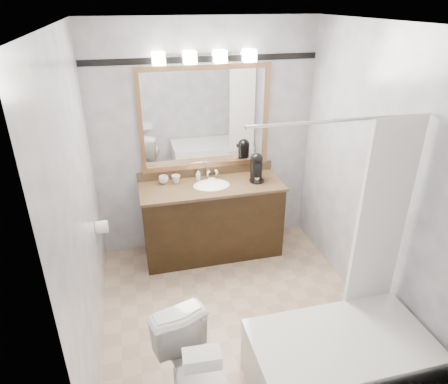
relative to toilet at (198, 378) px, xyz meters
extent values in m
cube|color=tan|center=(0.53, 0.92, -0.36)|extent=(2.40, 2.60, 0.01)
cube|color=white|center=(0.53, 0.92, 2.15)|extent=(2.40, 2.60, 0.01)
cube|color=silver|center=(0.53, 2.23, 0.89)|extent=(2.40, 0.01, 2.50)
cube|color=silver|center=(0.53, -0.38, 0.89)|extent=(2.40, 0.01, 2.50)
cube|color=silver|center=(-0.68, 0.92, 0.89)|extent=(0.01, 2.60, 2.50)
cube|color=silver|center=(1.73, 0.92, 0.89)|extent=(0.01, 2.60, 2.50)
cube|color=black|center=(0.53, 1.94, 0.05)|extent=(1.50, 0.55, 0.82)
cube|color=brown|center=(0.53, 1.94, 0.48)|extent=(1.53, 0.58, 0.03)
cube|color=brown|center=(0.53, 2.21, 0.54)|extent=(1.53, 0.03, 0.10)
ellipsoid|color=white|center=(0.53, 1.94, 0.46)|extent=(0.44, 0.34, 0.14)
cube|color=#A5744A|center=(0.53, 2.20, 1.67)|extent=(1.40, 0.04, 0.05)
cube|color=#A5744A|center=(0.53, 2.20, 0.62)|extent=(1.40, 0.04, 0.05)
cube|color=#A5744A|center=(-0.15, 2.20, 1.14)|extent=(0.05, 0.04, 1.00)
cube|color=#A5744A|center=(1.20, 2.20, 1.14)|extent=(0.05, 0.04, 1.00)
cube|color=white|center=(0.53, 2.21, 1.14)|extent=(1.30, 0.01, 1.00)
cube|color=silver|center=(0.53, 2.19, 1.79)|extent=(0.90, 0.05, 0.03)
cube|color=white|center=(0.08, 2.14, 1.77)|extent=(0.12, 0.12, 0.12)
cube|color=white|center=(0.38, 2.14, 1.77)|extent=(0.12, 0.12, 0.12)
cube|color=white|center=(0.68, 2.14, 1.77)|extent=(0.12, 0.12, 0.12)
cube|color=white|center=(0.98, 2.14, 1.77)|extent=(0.12, 0.12, 0.12)
cube|color=black|center=(0.53, 2.21, 1.74)|extent=(2.40, 0.01, 0.06)
cube|color=white|center=(1.06, 0.00, -0.13)|extent=(1.30, 0.72, 0.45)
cylinder|color=silver|center=(1.06, 0.38, 1.59)|extent=(1.30, 0.02, 0.02)
cube|color=white|center=(1.48, 0.37, 0.82)|extent=(0.40, 0.04, 1.55)
cylinder|color=white|center=(-0.61, 1.58, 0.34)|extent=(0.11, 0.12, 0.12)
imported|color=white|center=(0.00, 0.00, 0.00)|extent=(0.59, 0.79, 0.72)
cube|color=white|center=(0.00, -0.20, 0.41)|extent=(0.23, 0.14, 0.09)
cylinder|color=black|center=(1.02, 1.91, 0.50)|extent=(0.16, 0.16, 0.02)
cylinder|color=black|center=(1.03, 1.96, 0.61)|extent=(0.13, 0.13, 0.23)
sphere|color=black|center=(1.03, 1.96, 0.73)|extent=(0.14, 0.14, 0.14)
cube|color=black|center=(1.02, 1.89, 0.69)|extent=(0.10, 0.10, 0.04)
cylinder|color=silver|center=(1.02, 1.89, 0.53)|extent=(0.05, 0.05, 0.05)
imported|color=white|center=(0.04, 2.11, 0.53)|extent=(0.11, 0.11, 0.08)
imported|color=white|center=(0.17, 2.09, 0.53)|extent=(0.12, 0.12, 0.09)
imported|color=white|center=(0.42, 2.11, 0.54)|extent=(0.05, 0.05, 0.10)
cube|color=beige|center=(0.55, 2.05, 0.50)|extent=(0.08, 0.06, 0.02)
camera|label=1|loc=(-0.28, -1.83, 2.29)|focal=32.00mm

